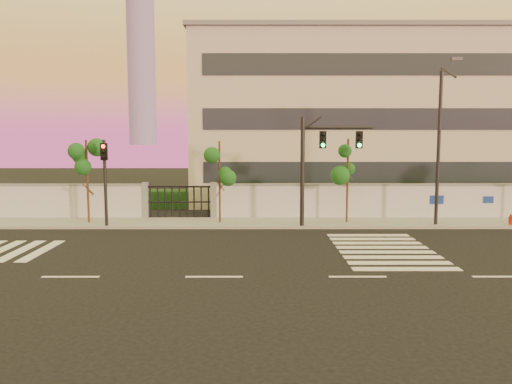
# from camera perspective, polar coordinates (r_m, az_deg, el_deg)

# --- Properties ---
(ground) EXTENTS (120.00, 120.00, 0.00)m
(ground) POSITION_cam_1_polar(r_m,az_deg,el_deg) (17.65, -4.80, -9.66)
(ground) COLOR black
(ground) RESTS_ON ground
(sidewalk) EXTENTS (60.00, 3.00, 0.15)m
(sidewalk) POSITION_cam_1_polar(r_m,az_deg,el_deg) (27.86, -3.04, -3.54)
(sidewalk) COLOR gray
(sidewalk) RESTS_ON ground
(perimeter_wall) EXTENTS (60.00, 0.36, 2.20)m
(perimeter_wall) POSITION_cam_1_polar(r_m,az_deg,el_deg) (29.18, -2.69, -1.11)
(perimeter_wall) COLOR #B2B5BA
(perimeter_wall) RESTS_ON ground
(hedge_row) EXTENTS (41.00, 4.25, 1.80)m
(hedge_row) POSITION_cam_1_polar(r_m,az_deg,el_deg) (31.90, -0.56, -0.92)
(hedge_row) COLOR #0F3414
(hedge_row) RESTS_ON ground
(institutional_building) EXTENTS (24.40, 12.40, 12.25)m
(institutional_building) POSITION_cam_1_polar(r_m,az_deg,el_deg) (39.64, 11.03, 8.12)
(institutional_building) COLOR beige
(institutional_building) RESTS_ON ground
(distant_skyscraper) EXTENTS (16.00, 16.00, 118.00)m
(distant_skyscraper) POSITION_cam_1_polar(r_m,az_deg,el_deg) (309.56, -13.04, 16.85)
(distant_skyscraper) COLOR slate
(distant_skyscraper) RESTS_ON ground
(road_markings) EXTENTS (57.00, 7.62, 0.02)m
(road_markings) POSITION_cam_1_polar(r_m,az_deg,el_deg) (21.44, -8.22, -6.79)
(road_markings) COLOR silver
(road_markings) RESTS_ON ground
(street_tree_c) EXTENTS (1.48, 1.18, 4.68)m
(street_tree_c) POSITION_cam_1_polar(r_m,az_deg,el_deg) (28.78, -18.72, 3.21)
(street_tree_c) COLOR #382314
(street_tree_c) RESTS_ON ground
(street_tree_d) EXTENTS (1.35, 1.07, 4.62)m
(street_tree_d) POSITION_cam_1_polar(r_m,az_deg,el_deg) (27.30, -4.15, 3.27)
(street_tree_d) COLOR #382314
(street_tree_d) RESTS_ON ground
(street_tree_e) EXTENTS (1.40, 1.12, 4.74)m
(street_tree_e) POSITION_cam_1_polar(r_m,az_deg,el_deg) (27.81, 10.49, 3.43)
(street_tree_e) COLOR #382314
(street_tree_e) RESTS_ON ground
(traffic_signal_main) EXTENTS (3.71, 0.56, 5.88)m
(traffic_signal_main) POSITION_cam_1_polar(r_m,az_deg,el_deg) (26.34, 6.95, 3.82)
(traffic_signal_main) COLOR black
(traffic_signal_main) RESTS_ON ground
(traffic_signal_secondary) EXTENTS (0.37, 0.35, 4.70)m
(traffic_signal_secondary) POSITION_cam_1_polar(r_m,az_deg,el_deg) (27.39, -16.90, 2.15)
(traffic_signal_secondary) COLOR black
(traffic_signal_secondary) RESTS_ON ground
(streetlight_east) EXTENTS (0.52, 2.08, 8.67)m
(streetlight_east) POSITION_cam_1_polar(r_m,az_deg,el_deg) (28.07, 20.30, 5.61)
(streetlight_east) COLOR black
(streetlight_east) RESTS_ON ground
(fire_hydrant) EXTENTS (0.28, 0.27, 0.73)m
(fire_hydrant) POSITION_cam_1_polar(r_m,az_deg,el_deg) (30.05, 27.12, -2.95)
(fire_hydrant) COLOR #AD1C0B
(fire_hydrant) RESTS_ON ground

